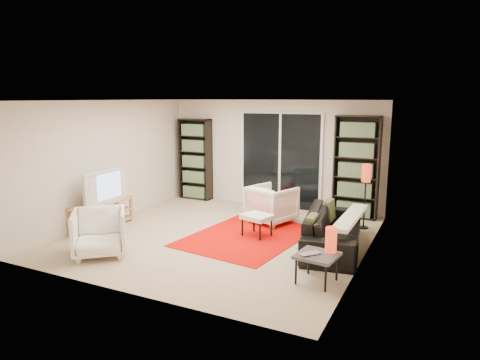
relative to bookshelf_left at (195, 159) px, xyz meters
name	(u,v)px	position (x,y,z in m)	size (l,w,h in m)	color
floor	(220,236)	(1.95, -2.33, -0.98)	(5.00, 5.00, 0.00)	#BAA68D
wall_back	(273,154)	(1.95, 0.17, 0.22)	(5.00, 0.02, 2.40)	beige
wall_front	(122,201)	(1.95, -4.83, 0.22)	(5.00, 0.02, 2.40)	beige
wall_left	(109,161)	(-0.55, -2.33, 0.22)	(0.02, 5.00, 2.40)	beige
wall_right	(367,183)	(4.45, -2.33, 0.22)	(0.02, 5.00, 2.40)	beige
ceiling	(219,100)	(1.95, -2.33, 1.42)	(5.00, 5.00, 0.02)	white
sliding_door	(280,161)	(2.15, 0.13, 0.07)	(1.92, 0.08, 2.16)	white
bookshelf_left	(195,159)	(0.00, 0.00, 0.00)	(0.80, 0.30, 1.95)	black
bookshelf_right	(356,167)	(3.85, 0.00, 0.07)	(0.90, 0.30, 2.10)	black
tv_stand	(102,214)	(-0.34, -2.84, -0.71)	(0.43, 1.34, 0.50)	#DCB881
tv	(101,186)	(-0.32, -2.84, -0.16)	(1.08, 0.14, 0.62)	black
rug	(248,236)	(2.39, -2.12, -0.97)	(1.79, 2.43, 0.01)	red
sofa	(333,230)	(3.91, -2.03, -0.66)	(2.14, 0.84, 0.63)	black
armchair_back	(272,204)	(2.45, -1.11, -0.60)	(0.80, 0.82, 0.75)	white
armchair_front	(99,233)	(0.69, -3.96, -0.61)	(0.78, 0.81, 0.73)	white
ottoman	(257,218)	(2.54, -2.03, -0.63)	(0.59, 0.53, 0.40)	white
side_table	(317,257)	(4.04, -3.47, -0.62)	(0.57, 0.57, 0.40)	#424247
laptop	(312,255)	(3.99, -3.55, -0.56)	(0.30, 0.19, 0.02)	silver
table_lamp	(331,240)	(4.18, -3.31, -0.40)	(0.15, 0.15, 0.34)	red
floor_lamp	(366,180)	(4.17, -0.71, -0.05)	(0.19, 0.19, 1.24)	black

